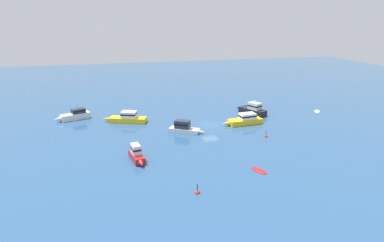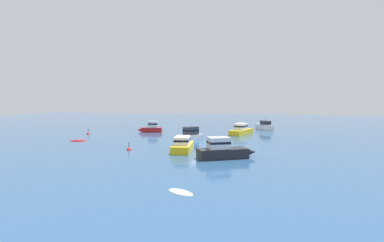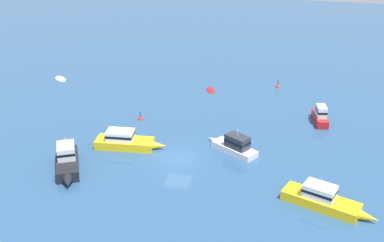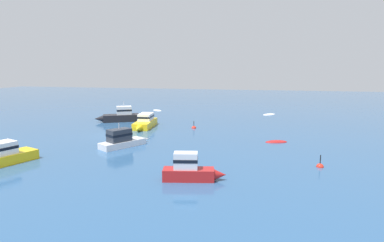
{
  "view_description": "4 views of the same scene",
  "coord_description": "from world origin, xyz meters",
  "px_view_note": "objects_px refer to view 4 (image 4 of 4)",
  "views": [
    {
      "loc": [
        15.74,
        50.49,
        17.42
      ],
      "look_at": [
        2.89,
        -1.11,
        0.51
      ],
      "focal_mm": 31.17,
      "sensor_mm": 36.0,
      "label": 1
    },
    {
      "loc": [
        -42.57,
        -7.94,
        6.37
      ],
      "look_at": [
        2.81,
        1.73,
        2.95
      ],
      "focal_mm": 30.15,
      "sensor_mm": 36.0,
      "label": 2
    },
    {
      "loc": [
        10.61,
        -38.54,
        22.95
      ],
      "look_at": [
        0.09,
        5.53,
        1.45
      ],
      "focal_mm": 44.96,
      "sensor_mm": 36.0,
      "label": 3
    },
    {
      "loc": [
        35.09,
        16.6,
        8.09
      ],
      "look_at": [
        1.8,
        9.16,
        2.36
      ],
      "focal_mm": 30.53,
      "sensor_mm": 36.0,
      "label": 4
    }
  ],
  "objects_px": {
    "cabin_cruiser": "(145,122)",
    "mooring_buoy": "(194,128)",
    "tender": "(157,110)",
    "channel_buoy": "(320,167)",
    "motor_cruiser": "(191,170)",
    "powerboat": "(122,140)",
    "dinghy": "(269,115)",
    "launch": "(120,116)",
    "tender_1": "(276,142)"
  },
  "relations": [
    {
      "from": "powerboat",
      "to": "tender",
      "type": "bearing_deg",
      "value": 42.52
    },
    {
      "from": "motor_cruiser",
      "to": "tender",
      "type": "bearing_deg",
      "value": 101.57
    },
    {
      "from": "tender_1",
      "to": "motor_cruiser",
      "type": "distance_m",
      "value": 15.06
    },
    {
      "from": "tender_1",
      "to": "mooring_buoy",
      "type": "height_order",
      "value": "mooring_buoy"
    },
    {
      "from": "launch",
      "to": "tender_1",
      "type": "xyz_separation_m",
      "value": [
        8.88,
        22.24,
        -0.85
      ]
    },
    {
      "from": "motor_cruiser",
      "to": "cabin_cruiser",
      "type": "height_order",
      "value": "motor_cruiser"
    },
    {
      "from": "cabin_cruiser",
      "to": "mooring_buoy",
      "type": "relative_size",
      "value": 5.72
    },
    {
      "from": "launch",
      "to": "mooring_buoy",
      "type": "height_order",
      "value": "launch"
    },
    {
      "from": "channel_buoy",
      "to": "launch",
      "type": "bearing_deg",
      "value": -124.05
    },
    {
      "from": "launch",
      "to": "tender",
      "type": "xyz_separation_m",
      "value": [
        -12.73,
        1.46,
        -0.85
      ]
    },
    {
      "from": "cabin_cruiser",
      "to": "mooring_buoy",
      "type": "xyz_separation_m",
      "value": [
        -0.73,
        6.55,
        -0.71
      ]
    },
    {
      "from": "cabin_cruiser",
      "to": "dinghy",
      "type": "height_order",
      "value": "cabin_cruiser"
    },
    {
      "from": "tender_1",
      "to": "cabin_cruiser",
      "type": "bearing_deg",
      "value": -36.13
    },
    {
      "from": "launch",
      "to": "mooring_buoy",
      "type": "relative_size",
      "value": 5.11
    },
    {
      "from": "mooring_buoy",
      "to": "channel_buoy",
      "type": "bearing_deg",
      "value": 43.66
    },
    {
      "from": "launch",
      "to": "motor_cruiser",
      "type": "relative_size",
      "value": 1.38
    },
    {
      "from": "tender_1",
      "to": "motor_cruiser",
      "type": "height_order",
      "value": "motor_cruiser"
    },
    {
      "from": "dinghy",
      "to": "motor_cruiser",
      "type": "bearing_deg",
      "value": -147.06
    },
    {
      "from": "powerboat",
      "to": "mooring_buoy",
      "type": "relative_size",
      "value": 4.42
    },
    {
      "from": "dinghy",
      "to": "powerboat",
      "type": "distance_m",
      "value": 30.23
    },
    {
      "from": "tender",
      "to": "powerboat",
      "type": "bearing_deg",
      "value": -46.05
    },
    {
      "from": "tender",
      "to": "tender_1",
      "type": "distance_m",
      "value": 29.99
    },
    {
      "from": "motor_cruiser",
      "to": "mooring_buoy",
      "type": "bearing_deg",
      "value": 90.97
    },
    {
      "from": "cabin_cruiser",
      "to": "powerboat",
      "type": "distance_m",
      "value": 10.82
    },
    {
      "from": "launch",
      "to": "cabin_cruiser",
      "type": "xyz_separation_m",
      "value": [
        3.66,
        5.27,
        -0.12
      ]
    },
    {
      "from": "launch",
      "to": "motor_cruiser",
      "type": "distance_m",
      "value": 27.51
    },
    {
      "from": "motor_cruiser",
      "to": "dinghy",
      "type": "distance_m",
      "value": 34.95
    },
    {
      "from": "motor_cruiser",
      "to": "tender_1",
      "type": "bearing_deg",
      "value": 54.19
    },
    {
      "from": "launch",
      "to": "channel_buoy",
      "type": "distance_m",
      "value": 30.72
    },
    {
      "from": "cabin_cruiser",
      "to": "channel_buoy",
      "type": "relative_size",
      "value": 5.48
    },
    {
      "from": "motor_cruiser",
      "to": "channel_buoy",
      "type": "distance_m",
      "value": 10.99
    },
    {
      "from": "launch",
      "to": "cabin_cruiser",
      "type": "relative_size",
      "value": 0.89
    },
    {
      "from": "cabin_cruiser",
      "to": "mooring_buoy",
      "type": "height_order",
      "value": "cabin_cruiser"
    },
    {
      "from": "launch",
      "to": "powerboat",
      "type": "bearing_deg",
      "value": 88.39
    },
    {
      "from": "tender",
      "to": "dinghy",
      "type": "xyz_separation_m",
      "value": [
        0.78,
        20.22,
        0.0
      ]
    },
    {
      "from": "cabin_cruiser",
      "to": "motor_cruiser",
      "type": "bearing_deg",
      "value": 23.65
    },
    {
      "from": "cabin_cruiser",
      "to": "mooring_buoy",
      "type": "distance_m",
      "value": 6.63
    },
    {
      "from": "motor_cruiser",
      "to": "powerboat",
      "type": "bearing_deg",
      "value": 127.27
    },
    {
      "from": "tender",
      "to": "tender_1",
      "type": "height_order",
      "value": "tender_1"
    },
    {
      "from": "tender",
      "to": "channel_buoy",
      "type": "distance_m",
      "value": 38.35
    },
    {
      "from": "launch",
      "to": "dinghy",
      "type": "bearing_deg",
      "value": -178.21
    },
    {
      "from": "launch",
      "to": "mooring_buoy",
      "type": "distance_m",
      "value": 12.21
    },
    {
      "from": "powerboat",
      "to": "motor_cruiser",
      "type": "bearing_deg",
      "value": -100.82
    },
    {
      "from": "motor_cruiser",
      "to": "channel_buoy",
      "type": "relative_size",
      "value": 3.55
    },
    {
      "from": "motor_cruiser",
      "to": "launch",
      "type": "bearing_deg",
      "value": 114.52
    },
    {
      "from": "launch",
      "to": "tender",
      "type": "height_order",
      "value": "launch"
    },
    {
      "from": "launch",
      "to": "dinghy",
      "type": "xyz_separation_m",
      "value": [
        -11.96,
        21.68,
        -0.85
      ]
    },
    {
      "from": "cabin_cruiser",
      "to": "powerboat",
      "type": "relative_size",
      "value": 1.29
    },
    {
      "from": "launch",
      "to": "tender_1",
      "type": "bearing_deg",
      "value": 131.14
    },
    {
      "from": "launch",
      "to": "powerboat",
      "type": "xyz_separation_m",
      "value": [
        14.37,
        6.85,
        -0.1
      ]
    }
  ]
}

